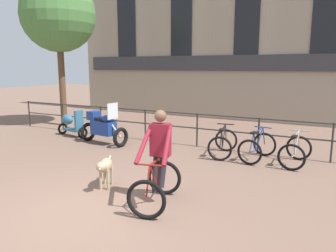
% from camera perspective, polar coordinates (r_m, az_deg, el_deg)
% --- Properties ---
extents(ground_plane, '(60.00, 60.00, 0.00)m').
position_cam_1_polar(ground_plane, '(6.05, -14.87, -14.11)').
color(ground_plane, '#7A5B4C').
extents(canal_railing, '(15.05, 0.05, 1.05)m').
position_cam_1_polar(canal_railing, '(10.12, 5.10, 0.33)').
color(canal_railing, '#2D2B28').
rests_on(canal_railing, ground_plane).
extents(building_facade, '(18.00, 0.72, 9.76)m').
position_cam_1_polar(building_facade, '(15.66, 13.98, 18.90)').
color(building_facade, gray).
rests_on(building_facade, ground_plane).
extents(cyclist_with_bike, '(0.92, 1.29, 1.70)m').
position_cam_1_polar(cyclist_with_bike, '(5.93, -1.76, -6.40)').
color(cyclist_with_bike, black).
rests_on(cyclist_with_bike, ground_plane).
extents(dog, '(0.47, 0.85, 0.64)m').
position_cam_1_polar(dog, '(6.83, -10.90, -6.99)').
color(dog, tan).
rests_on(dog, ground_plane).
extents(parked_motorcycle, '(1.67, 0.83, 1.35)m').
position_cam_1_polar(parked_motorcycle, '(10.66, -11.23, -0.11)').
color(parked_motorcycle, black).
rests_on(parked_motorcycle, ground_plane).
extents(parked_bicycle_near_lamp, '(0.82, 1.20, 0.86)m').
position_cam_1_polar(parked_bicycle_near_lamp, '(9.23, 9.56, -2.98)').
color(parked_bicycle_near_lamp, black).
rests_on(parked_bicycle_near_lamp, ground_plane).
extents(parked_bicycle_mid_left, '(0.83, 1.20, 0.86)m').
position_cam_1_polar(parked_bicycle_mid_left, '(9.00, 15.29, -3.57)').
color(parked_bicycle_mid_left, black).
rests_on(parked_bicycle_mid_left, ground_plane).
extents(parked_bicycle_mid_right, '(0.72, 1.14, 0.86)m').
position_cam_1_polar(parked_bicycle_mid_right, '(8.86, 21.29, -4.14)').
color(parked_bicycle_mid_right, black).
rests_on(parked_bicycle_mid_right, ground_plane).
extents(parked_scooter, '(1.33, 0.65, 0.96)m').
position_cam_1_polar(parked_scooter, '(12.14, -16.49, 0.44)').
color(parked_scooter, black).
rests_on(parked_scooter, ground_plane).
extents(tree_canalside_left, '(2.97, 2.97, 5.98)m').
position_cam_1_polar(tree_canalside_left, '(14.46, -18.57, 17.85)').
color(tree_canalside_left, brown).
rests_on(tree_canalside_left, ground_plane).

